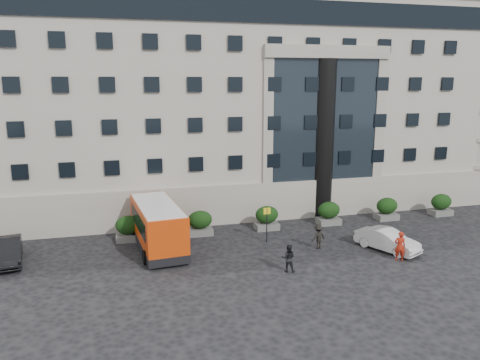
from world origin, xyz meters
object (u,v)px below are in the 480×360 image
object	(u,v)px
hedge_f	(441,204)
white_taxi	(387,240)
pedestrian_a	(400,246)
pedestrian_c	(318,237)
minibus	(158,225)
hedge_d	(329,213)
bus_stop_sign	(267,219)
hedge_e	(387,209)
hedge_b	(200,223)
hedge_a	(128,228)
parked_car_b	(8,251)
pedestrian_b	(288,258)
hedge_c	(267,218)

from	to	relation	value
hedge_f	white_taxi	distance (m)	11.15
pedestrian_a	pedestrian_c	bearing A→B (deg)	-19.05
minibus	hedge_d	bearing A→B (deg)	3.23
white_taxi	pedestrian_a	bearing A→B (deg)	-123.77
hedge_d	bus_stop_sign	distance (m)	6.76
hedge_d	hedge_e	bearing A→B (deg)	0.00
hedge_b	hedge_d	size ratio (longest dim) A/B	1.00
hedge_a	bus_stop_sign	xyz separation A→B (m)	(9.50, -2.80, 0.80)
hedge_a	hedge_b	xyz separation A→B (m)	(5.20, 0.00, 0.00)
hedge_b	hedge_f	xyz separation A→B (m)	(20.80, 0.00, 0.00)
bus_stop_sign	parked_car_b	bearing A→B (deg)	178.34
parked_car_b	pedestrian_b	bearing A→B (deg)	-28.74
bus_stop_sign	minibus	xyz separation A→B (m)	(-7.58, 0.57, 0.00)
hedge_c	pedestrian_c	distance (m)	5.35
parked_car_b	white_taxi	xyz separation A→B (m)	(24.39, -4.12, -0.04)
hedge_e	pedestrian_a	world-z (taller)	pedestrian_a
parked_car_b	hedge_f	bearing A→B (deg)	-5.56
hedge_b	hedge_f	size ratio (longest dim) A/B	1.00
hedge_c	pedestrian_c	world-z (taller)	hedge_c
hedge_d	parked_car_b	size ratio (longest dim) A/B	0.40
hedge_b	white_taxi	xyz separation A→B (m)	(11.69, -6.43, -0.20)
hedge_d	pedestrian_b	xyz separation A→B (m)	(-6.44, -8.12, -0.07)
hedge_e	pedestrian_a	bearing A→B (deg)	-116.74
hedge_d	hedge_e	xyz separation A→B (m)	(5.20, 0.00, 0.00)
parked_car_b	pedestrian_b	distance (m)	17.64
minibus	parked_car_b	bearing A→B (deg)	174.49
hedge_c	hedge_e	size ratio (longest dim) A/B	1.00
hedge_a	hedge_e	distance (m)	20.80
hedge_b	hedge_e	world-z (taller)	same
pedestrian_a	hedge_f	bearing A→B (deg)	-118.64
bus_stop_sign	parked_car_b	distance (m)	17.03
white_taxi	hedge_d	bearing A→B (deg)	75.37
hedge_f	pedestrian_c	distance (m)	14.35
hedge_d	pedestrian_a	size ratio (longest dim) A/B	0.95
hedge_c	white_taxi	bearing A→B (deg)	-44.73
hedge_a	parked_car_b	distance (m)	7.85
hedge_b	pedestrian_a	size ratio (longest dim) A/B	0.95
minibus	parked_car_b	xyz separation A→B (m)	(-9.42, -0.08, -0.96)
minibus	pedestrian_b	distance (m)	9.38
white_taxi	minibus	bearing A→B (deg)	138.33
parked_car_b	pedestrian_a	size ratio (longest dim) A/B	2.40
hedge_a	pedestrian_b	size ratio (longest dim) A/B	1.07
hedge_a	hedge_c	bearing A→B (deg)	0.00
hedge_c	pedestrian_c	size ratio (longest dim) A/B	1.10
parked_car_b	pedestrian_a	xyz separation A→B (m)	(24.14, -5.95, 0.20)
pedestrian_c	pedestrian_b	bearing A→B (deg)	27.21
hedge_e	parked_car_b	xyz separation A→B (m)	(-28.30, -2.31, -0.16)
minibus	pedestrian_c	xyz separation A→B (m)	(10.60, -2.69, -0.89)
hedge_a	pedestrian_a	world-z (taller)	pedestrian_a
bus_stop_sign	white_taxi	xyz separation A→B (m)	(7.39, -3.63, -1.00)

